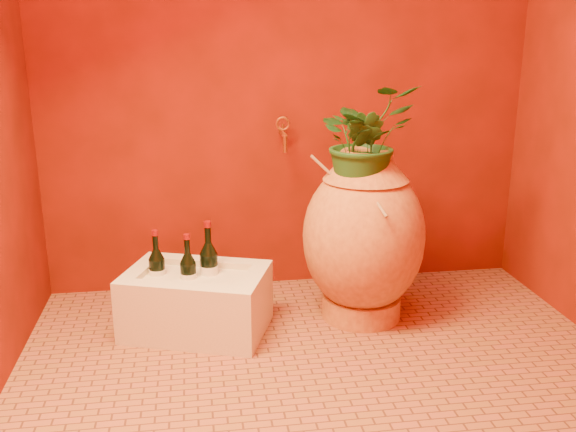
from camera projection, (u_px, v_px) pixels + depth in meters
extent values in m
plane|color=brown|center=(325.00, 373.00, 2.58)|extent=(2.50, 2.50, 0.00)
cube|color=#531304|center=(288.00, 46.00, 3.17)|extent=(2.50, 0.02, 2.50)
cylinder|color=#C68038|center=(361.00, 306.00, 3.07)|extent=(0.47, 0.47, 0.11)
ellipsoid|color=#C68038|center=(363.00, 237.00, 2.98)|extent=(0.71, 0.71, 0.71)
cone|color=#C68038|center=(366.00, 168.00, 2.88)|extent=(0.49, 0.49, 0.11)
torus|color=#C68038|center=(366.00, 154.00, 2.87)|extent=(0.30, 0.30, 0.04)
cylinder|color=olive|center=(351.00, 193.00, 2.85)|extent=(0.35, 0.19, 0.32)
cylinder|color=olive|center=(368.00, 189.00, 2.79)|extent=(0.08, 0.37, 0.16)
cylinder|color=olive|center=(392.00, 183.00, 2.84)|extent=(0.08, 0.30, 0.21)
cube|color=beige|center=(197.00, 304.00, 2.91)|extent=(0.72, 0.60, 0.26)
cube|color=beige|center=(195.00, 261.00, 3.03)|extent=(0.61, 0.28, 0.03)
cube|color=beige|center=(196.00, 289.00, 2.71)|extent=(0.61, 0.28, 0.03)
cube|color=beige|center=(134.00, 278.00, 2.83)|extent=(0.16, 0.27, 0.03)
cube|color=beige|center=(255.00, 271.00, 2.91)|extent=(0.16, 0.27, 0.03)
cylinder|color=black|center=(209.00, 274.00, 2.92)|extent=(0.08, 0.08, 0.19)
cone|color=black|center=(208.00, 248.00, 2.89)|extent=(0.08, 0.08, 0.05)
cylinder|color=black|center=(208.00, 235.00, 2.87)|extent=(0.03, 0.03, 0.08)
cylinder|color=maroon|center=(207.00, 224.00, 2.85)|extent=(0.03, 0.03, 0.03)
cylinder|color=silver|center=(209.00, 274.00, 2.92)|extent=(0.09, 0.09, 0.09)
cylinder|color=black|center=(189.00, 281.00, 2.87)|extent=(0.07, 0.07, 0.17)
cone|color=black|center=(188.00, 258.00, 2.84)|extent=(0.07, 0.07, 0.05)
cylinder|color=black|center=(187.00, 246.00, 2.83)|extent=(0.02, 0.02, 0.07)
cylinder|color=maroon|center=(187.00, 237.00, 2.82)|extent=(0.03, 0.03, 0.02)
cylinder|color=silver|center=(189.00, 281.00, 2.87)|extent=(0.08, 0.08, 0.08)
cylinder|color=black|center=(158.00, 277.00, 2.92)|extent=(0.07, 0.07, 0.17)
cone|color=black|center=(156.00, 254.00, 2.89)|extent=(0.07, 0.07, 0.05)
cylinder|color=black|center=(155.00, 242.00, 2.87)|extent=(0.02, 0.02, 0.07)
cylinder|color=maroon|center=(155.00, 233.00, 2.86)|extent=(0.03, 0.03, 0.02)
cylinder|color=silver|center=(158.00, 277.00, 2.92)|extent=(0.08, 0.08, 0.08)
cylinder|color=#AF7528|center=(283.00, 134.00, 3.22)|extent=(0.02, 0.14, 0.02)
cylinder|color=#AF7528|center=(285.00, 144.00, 3.17)|extent=(0.02, 0.02, 0.08)
torus|color=#AF7528|center=(283.00, 124.00, 3.21)|extent=(0.07, 0.01, 0.07)
cylinder|color=#AF7528|center=(283.00, 129.00, 3.21)|extent=(0.01, 0.01, 0.05)
imported|color=#18451A|center=(364.00, 139.00, 2.83)|extent=(0.54, 0.50, 0.48)
imported|color=#18451A|center=(361.00, 150.00, 2.83)|extent=(0.25, 0.25, 0.36)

